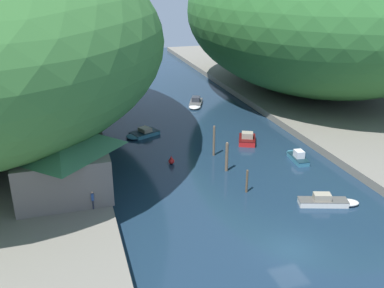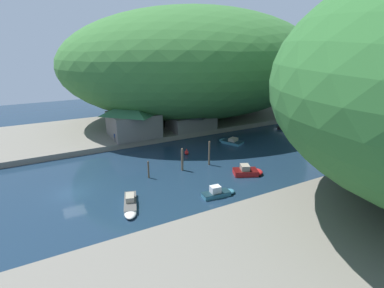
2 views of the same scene
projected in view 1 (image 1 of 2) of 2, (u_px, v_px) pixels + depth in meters
water_surface at (184, 125)px, 59.06m from camera, size 130.00×130.00×0.00m
left_bank at (2, 139)px, 52.62m from camera, size 22.00×120.00×0.90m
right_bank at (331, 107)px, 65.17m from camera, size 22.00×120.00×0.90m
hillside_right at (312, 13)px, 69.13m from camera, size 39.12×54.77×25.10m
waterfront_building at (61, 157)px, 37.99m from camera, size 8.59×8.72×6.56m
boathouse_shed at (70, 127)px, 48.67m from camera, size 5.99×9.24×4.50m
boat_yellow_tender at (119, 102)px, 68.59m from camera, size 4.79×4.37×0.85m
boat_cabin_cruiser at (329, 201)px, 38.51m from camera, size 5.55×2.85×1.14m
boat_mid_channel at (196, 103)px, 67.53m from camera, size 3.69×5.65×1.26m
boat_white_cruiser at (247, 138)px, 53.03m from camera, size 3.37×4.39×1.39m
boat_moored_right at (297, 157)px, 47.87m from camera, size 1.65×4.18×1.31m
boat_far_right_bank at (142, 134)px, 54.92m from camera, size 4.85×3.76×0.99m
mooring_post_nearest at (247, 181)px, 40.49m from camera, size 0.22×0.22×2.37m
mooring_post_second at (227, 157)px, 44.73m from camera, size 0.32×0.32×3.27m
mooring_post_middle at (214, 141)px, 48.51m from camera, size 0.26×0.26×3.62m
channel_buoy_near at (171, 161)px, 46.80m from camera, size 0.65×0.65×0.98m
person_on_quay at (87, 196)px, 36.27m from camera, size 0.24×0.39×1.69m
person_by_boathouse at (92, 198)px, 35.94m from camera, size 0.23×0.39×1.69m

